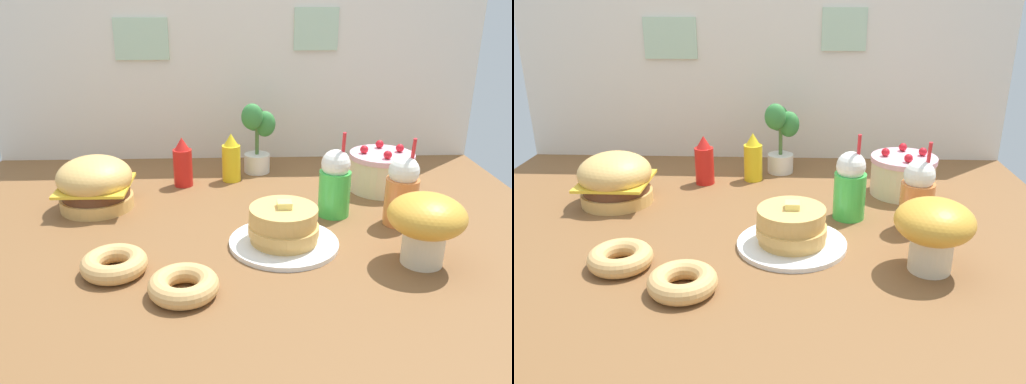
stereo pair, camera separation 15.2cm
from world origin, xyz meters
TOP-DOWN VIEW (x-y plane):
  - ground_plane at (0.00, 0.00)m, footprint 2.35×1.73m
  - back_wall at (-0.00, 0.86)m, footprint 2.35×0.04m
  - burger at (-0.55, 0.22)m, footprint 0.29×0.29m
  - pancake_stack at (0.15, -0.13)m, footprint 0.37×0.37m
  - layer_cake at (0.60, 0.37)m, footprint 0.27×0.27m
  - ketchup_bottle at (-0.23, 0.46)m, footprint 0.08×0.08m
  - mustard_bottle at (-0.03, 0.51)m, footprint 0.08×0.08m
  - cream_soda_cup at (0.36, 0.12)m, footprint 0.12×0.12m
  - orange_float_cup at (0.59, 0.03)m, footprint 0.12×0.12m
  - donut_pink_glaze at (-0.38, -0.29)m, footprint 0.20×0.20m
  - donut_chocolate at (-0.16, -0.42)m, footprint 0.20×0.20m
  - potted_plant at (0.09, 0.63)m, footprint 0.16×0.13m
  - mushroom_stool at (0.57, -0.26)m, footprint 0.24×0.24m

SIDE VIEW (x-z plane):
  - ground_plane at x=0.00m, z-range -0.02..0.00m
  - donut_pink_glaze at x=-0.38m, z-range 0.00..0.06m
  - donut_chocolate at x=-0.16m, z-range 0.00..0.06m
  - pancake_stack at x=0.15m, z-range -0.02..0.14m
  - layer_cake at x=0.60m, z-range -0.02..0.18m
  - burger at x=-0.55m, z-range -0.01..0.20m
  - ketchup_bottle at x=-0.23m, z-range -0.01..0.21m
  - mustard_bottle at x=-0.03m, z-range -0.01..0.21m
  - cream_soda_cup at x=0.36m, z-range -0.04..0.29m
  - orange_float_cup at x=0.59m, z-range -0.04..0.29m
  - mushroom_stool at x=0.57m, z-range 0.03..0.25m
  - potted_plant at x=0.09m, z-range 0.01..0.34m
  - back_wall at x=0.00m, z-range 0.00..0.90m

